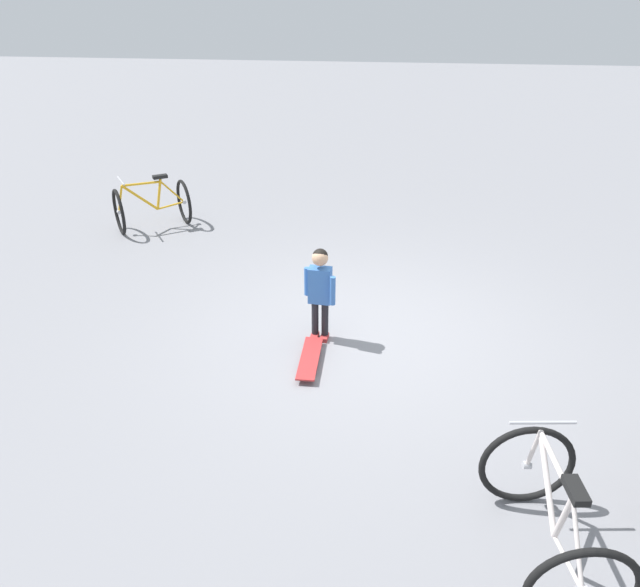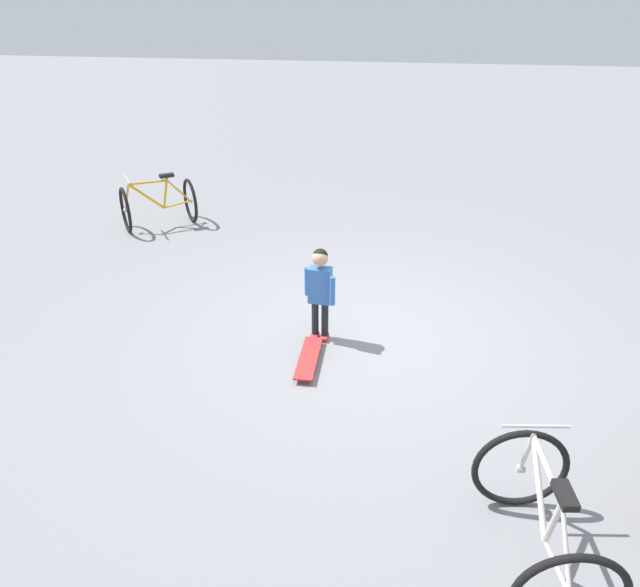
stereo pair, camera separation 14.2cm
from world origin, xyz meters
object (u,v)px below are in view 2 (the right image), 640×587
Objects in this scene: child_person at (320,285)px; skateboard at (309,358)px; bicycle_far at (158,204)px; bicycle_mid at (543,522)px.

child_person is 1.35× the size of skateboard.
skateboard is (0.04, 0.51, -0.60)m from child_person.
skateboard is 0.61× the size of bicycle_far.
bicycle_far is (4.89, -5.58, 0.00)m from bicycle_mid.
child_person is 0.79m from skateboard.
child_person reaches higher than skateboard.
child_person is at bearing -54.69° from bicycle_mid.
bicycle_far is at bearing -44.26° from child_person.
bicycle_mid is at bearing 125.31° from child_person.
bicycle_mid is at bearing 131.22° from bicycle_far.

